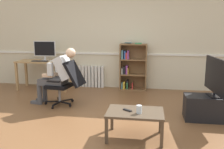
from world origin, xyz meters
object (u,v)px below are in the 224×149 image
spare_remote (127,110)px  tv_stand (213,108)px  computer_mouse (51,61)px  drinking_glass (139,109)px  computer_desk (44,65)px  tv_screen (216,76)px  coffee_table (135,115)px  office_chair (66,81)px  radiator (91,77)px  imac_monitor (45,49)px  bookshelf (131,67)px  keyboard (40,61)px  person_seated (58,75)px

spare_remote → tv_stand: bearing=-22.0°
computer_mouse → drinking_glass: 3.47m
computer_desk → drinking_glass: size_ratio=11.68×
drinking_glass → computer_desk: bearing=134.8°
computer_mouse → tv_stand: computer_mouse is taller
computer_mouse → tv_screen: (3.62, -1.52, 0.02)m
tv_stand → coffee_table: tv_stand is taller
office_chair → coffee_table: bearing=56.6°
radiator → tv_stand: size_ratio=0.71×
computer_desk → tv_screen: 4.21m
tv_screen → computer_desk: bearing=61.2°
imac_monitor → spare_remote: 3.65m
computer_desk → drinking_glass: (2.62, -2.64, -0.17)m
computer_mouse → tv_screen: size_ratio=0.10×
bookshelf → coffee_table: bearing=-84.3°
keyboard → tv_screen: (3.92, -1.50, 0.02)m
person_seated → coffee_table: person_seated is taller
keyboard → spare_remote: bearing=-44.3°
bookshelf → tv_screen: bearing=-50.3°
office_chair → tv_screen: size_ratio=0.96×
bookshelf → tv_stand: size_ratio=1.29×
keyboard → tv_screen: bearing=-21.0°
spare_remote → tv_screen: bearing=-22.0°
computer_desk → office_chair: (1.05, -1.25, -0.13)m
computer_desk → tv_stand: 4.23m
coffee_table → spare_remote: spare_remote is taller
computer_desk → tv_screen: (3.88, -1.64, 0.14)m
imac_monitor → keyboard: size_ratio=1.44×
computer_desk → keyboard: size_ratio=3.32×
radiator → office_chair: size_ratio=0.74×
office_chair → tv_screen: tv_screen is taller
tv_stand → coffee_table: size_ratio=1.20×
bookshelf → tv_screen: 2.52m
tv_screen → drinking_glass: tv_screen is taller
tv_screen → drinking_glass: size_ratio=8.35×
coffee_table → bookshelf: bearing=95.7°
imac_monitor → person_seated: (0.85, -1.30, -0.40)m
bookshelf → drinking_glass: size_ratio=10.81×
radiator → computer_desk: bearing=-161.6°
keyboard → person_seated: (0.90, -1.08, -0.12)m
bookshelf → tv_stand: (1.60, -1.93, -0.39)m
bookshelf → radiator: bearing=174.9°
bookshelf → coffee_table: size_ratio=1.55×
keyboard → person_seated: 1.41m
bookshelf → drinking_glass: 2.96m
coffee_table → drinking_glass: size_ratio=6.98×
computer_desk → tv_stand: size_ratio=1.40×
coffee_table → spare_remote: (-0.11, 0.01, 0.06)m
imac_monitor → coffee_table: 3.74m
office_chair → coffee_table: office_chair is taller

